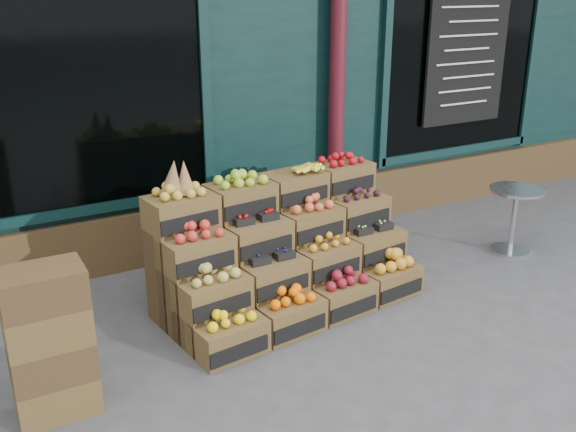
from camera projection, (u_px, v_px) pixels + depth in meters
ground at (348, 328)px, 5.58m from camera, size 60.00×60.00×0.00m
shop_facade at (145, 15)px, 8.94m from camera, size 12.00×6.24×4.80m
crate_display at (283, 256)px, 5.91m from camera, size 2.46×1.39×1.47m
spare_crates at (50, 343)px, 4.32m from camera, size 0.55×0.38×1.08m
bistro_table at (514, 213)px, 7.01m from camera, size 0.59×0.59×0.74m
shopkeeper at (55, 157)px, 6.71m from camera, size 0.89×0.66×2.22m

